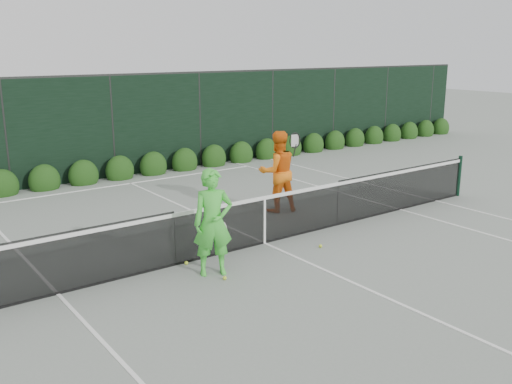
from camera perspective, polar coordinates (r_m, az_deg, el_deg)
ground at (r=11.46m, az=0.85°, el=-5.16°), size 80.00×80.00×0.00m
tennis_net at (r=11.28m, az=0.76°, el=-2.64°), size 12.90×0.10×1.07m
player_woman at (r=9.71m, az=-4.32°, el=-3.06°), size 0.79×0.66×1.86m
player_man at (r=13.46m, az=2.17°, el=2.06°), size 1.10×0.95×1.93m
court_lines at (r=11.46m, az=0.85°, el=-5.13°), size 11.03×23.83×0.01m
windscreen_fence at (r=9.09m, az=11.23°, el=-0.65°), size 32.00×21.07×3.06m
hedge_row at (r=17.43m, az=-13.46°, el=2.05°), size 31.66×0.65×0.94m
tennis_balls at (r=10.64m, az=-2.13°, el=-6.54°), size 2.64×1.68×0.07m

